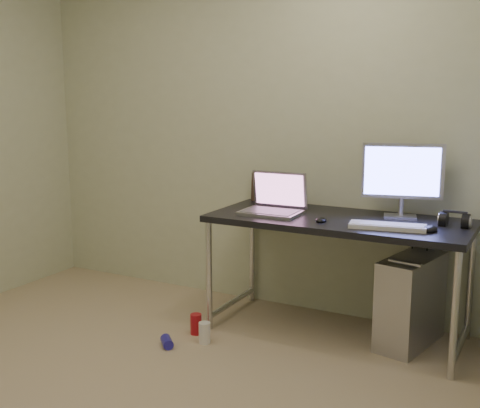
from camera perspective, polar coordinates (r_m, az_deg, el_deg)
name	(u,v)px	position (r m, az deg, el deg)	size (l,w,h in m)	color
floor	(92,404)	(3.19, -13.86, -17.96)	(3.50, 3.50, 0.00)	tan
wall_back	(253,129)	(4.27, 1.23, 7.10)	(3.50, 0.02, 2.50)	beige
desk	(338,230)	(3.75, 9.31, -2.49)	(1.58, 0.69, 0.75)	black
tower_computer	(411,301)	(3.80, 15.89, -8.83)	(0.33, 0.56, 0.58)	#B3B2B7
cable_a	(412,269)	(3.99, 16.01, -5.97)	(0.01, 0.01, 0.70)	black
cable_b	(426,275)	(3.96, 17.21, -6.46)	(0.01, 0.01, 0.72)	black
can_red	(196,324)	(3.88, -4.19, -11.28)	(0.07, 0.07, 0.13)	#B3141E
can_white	(205,333)	(3.75, -3.38, -12.09)	(0.07, 0.07, 0.13)	white
can_blue	(167,342)	(3.73, -6.94, -12.85)	(0.06, 0.06, 0.11)	#261FAB
laptop	(274,203)	(3.83, 3.26, 0.06)	(0.38, 0.31, 0.26)	#B1B0B8
monitor	(402,175)	(3.77, 15.14, 2.71)	(0.48, 0.18, 0.45)	#B1B0B8
keyboard	(387,226)	(3.49, 13.81, -2.07)	(0.42, 0.14, 0.03)	white
mouse_right	(430,228)	(3.48, 17.56, -2.15)	(0.08, 0.12, 0.04)	black
mouse_left	(321,219)	(3.60, 7.70, -1.39)	(0.06, 0.10, 0.03)	black
headphones	(455,221)	(3.65, 19.69, -1.54)	(0.17, 0.10, 0.11)	black
picture_frame	(269,187)	(4.23, 2.77, 1.60)	(0.25, 0.03, 0.20)	black
webcam	(292,191)	(4.08, 4.96, 1.20)	(0.05, 0.04, 0.13)	silver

